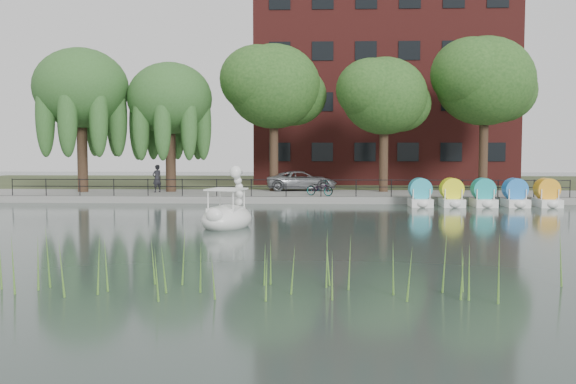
# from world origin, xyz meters

# --- Properties ---
(ground_plane) EXTENTS (120.00, 120.00, 0.00)m
(ground_plane) POSITION_xyz_m (0.00, 0.00, 0.00)
(ground_plane) COLOR #374642
(promenade) EXTENTS (40.00, 6.00, 0.40)m
(promenade) POSITION_xyz_m (0.00, 16.00, 0.20)
(promenade) COLOR gray
(promenade) RESTS_ON ground_plane
(kerb) EXTENTS (40.00, 0.25, 0.40)m
(kerb) POSITION_xyz_m (0.00, 13.05, 0.20)
(kerb) COLOR gray
(kerb) RESTS_ON ground_plane
(land_strip) EXTENTS (60.00, 22.00, 0.36)m
(land_strip) POSITION_xyz_m (0.00, 30.00, 0.18)
(land_strip) COLOR #47512D
(land_strip) RESTS_ON ground_plane
(railing) EXTENTS (32.00, 0.05, 1.00)m
(railing) POSITION_xyz_m (0.00, 13.25, 1.15)
(railing) COLOR black
(railing) RESTS_ON promenade
(apartment_building) EXTENTS (20.00, 10.07, 18.00)m
(apartment_building) POSITION_xyz_m (7.00, 29.97, 9.36)
(apartment_building) COLOR #4C1E16
(apartment_building) RESTS_ON land_strip
(willow_left) EXTENTS (5.88, 5.88, 9.01)m
(willow_left) POSITION_xyz_m (-13.00, 16.50, 6.87)
(willow_left) COLOR #473323
(willow_left) RESTS_ON promenade
(willow_mid) EXTENTS (5.32, 5.32, 8.15)m
(willow_mid) POSITION_xyz_m (-7.50, 17.00, 6.25)
(willow_mid) COLOR #473323
(willow_mid) RESTS_ON promenade
(broadleaf_center) EXTENTS (6.00, 6.00, 9.25)m
(broadleaf_center) POSITION_xyz_m (-1.00, 18.00, 7.06)
(broadleaf_center) COLOR #473323
(broadleaf_center) RESTS_ON promenade
(broadleaf_right) EXTENTS (5.40, 5.40, 8.32)m
(broadleaf_right) POSITION_xyz_m (6.00, 17.50, 6.39)
(broadleaf_right) COLOR #473323
(broadleaf_right) RESTS_ON promenade
(broadleaf_far) EXTENTS (6.30, 6.30, 9.71)m
(broadleaf_far) POSITION_xyz_m (12.50, 18.50, 7.40)
(broadleaf_far) COLOR #473323
(broadleaf_far) RESTS_ON promenade
(minivan) EXTENTS (2.94, 5.46, 1.46)m
(minivan) POSITION_xyz_m (0.79, 18.37, 1.13)
(minivan) COLOR gray
(minivan) RESTS_ON promenade
(bicycle) EXTENTS (1.36, 1.79, 1.00)m
(bicycle) POSITION_xyz_m (1.93, 13.83, 0.90)
(bicycle) COLOR gray
(bicycle) RESTS_ON promenade
(pedestrian) EXTENTS (0.84, 0.85, 1.98)m
(pedestrian) POSITION_xyz_m (-8.21, 16.25, 1.39)
(pedestrian) COLOR black
(pedestrian) RESTS_ON promenade
(swan_boat) EXTENTS (2.51, 3.26, 2.45)m
(swan_boat) POSITION_xyz_m (-1.87, 2.24, 0.54)
(swan_boat) COLOR white
(swan_boat) RESTS_ON ground_plane
(pedal_boat_row) EXTENTS (7.95, 1.70, 1.40)m
(pedal_boat_row) POSITION_xyz_m (10.79, 11.73, 0.61)
(pedal_boat_row) COLOR white
(pedal_boat_row) RESTS_ON ground_plane
(reed_bank) EXTENTS (24.00, 2.40, 1.20)m
(reed_bank) POSITION_xyz_m (2.00, -9.50, 0.60)
(reed_bank) COLOR #669938
(reed_bank) RESTS_ON ground_plane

